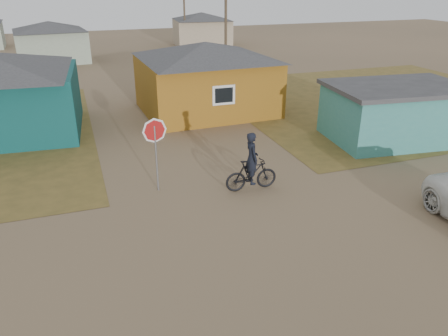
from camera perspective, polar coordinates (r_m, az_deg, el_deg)
The scene contains 10 objects.
ground at distance 12.71m, azimuth 5.68°, elevation -10.37°, with size 120.00×120.00×0.00m, color #7F6649.
grass_ne at distance 30.05m, azimuth 20.02°, elevation 8.53°, with size 20.00×18.00×0.00m, color brown.
house_yellow at distance 25.07m, azimuth -2.36°, elevation 11.86°, with size 7.72×6.76×3.90m.
shed_turquoise at distance 22.11m, azimuth 21.56°, elevation 6.79°, with size 6.71×4.93×2.60m.
house_pale_west at distance 43.83m, azimuth -21.67°, elevation 15.13°, with size 7.04×6.15×3.60m.
house_beige_east at distance 51.88m, azimuth -2.89°, elevation 17.74°, with size 6.95×6.05×3.60m.
utility_pole_near at distance 33.54m, azimuth 0.23°, elevation 18.52°, with size 1.40×0.20×8.00m.
utility_pole_far at distance 49.11m, azimuth -5.22°, elevation 20.02°, with size 1.40×0.20×8.00m.
stop_sign at distance 15.30m, azimuth -9.00°, elevation 3.81°, with size 0.88×0.23×2.72m.
cyclist at distance 15.63m, azimuth 3.60°, elevation -0.17°, with size 1.94×0.71×2.18m.
Camera 1 is at (-4.63, -9.50, 7.07)m, focal length 35.00 mm.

